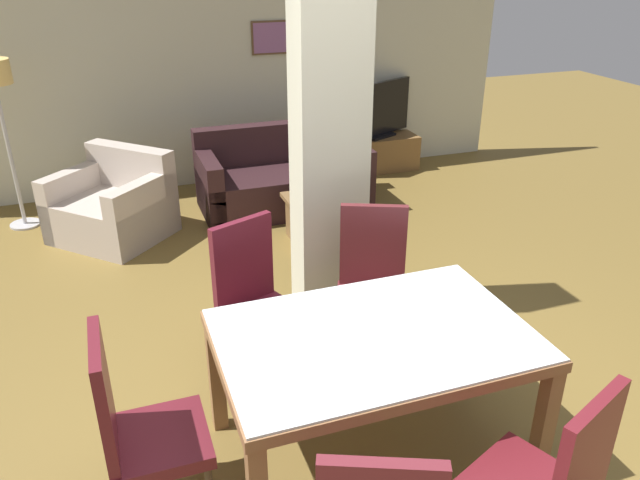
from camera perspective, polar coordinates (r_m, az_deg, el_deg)
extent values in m
plane|color=brown|center=(3.65, 4.53, -18.55)|extent=(18.00, 18.00, 0.00)
cube|color=beige|center=(7.18, -10.54, 15.54)|extent=(7.20, 0.06, 2.70)
cube|color=brown|center=(7.26, -4.51, 17.97)|extent=(0.44, 0.02, 0.36)
cube|color=#8C598C|center=(7.25, -4.49, 17.96)|extent=(0.40, 0.01, 0.32)
cube|color=beige|center=(4.29, 0.87, 9.43)|extent=(0.49, 0.32, 2.70)
cube|color=brown|center=(2.85, 9.11, -14.30)|extent=(1.58, 0.06, 0.06)
cube|color=brown|center=(3.57, 1.77, -4.93)|extent=(1.58, 0.06, 0.06)
cube|color=brown|center=(3.01, -8.62, -11.77)|extent=(0.06, 0.92, 0.06)
cube|color=brown|center=(3.53, 16.35, -6.44)|extent=(0.06, 0.92, 0.06)
cube|color=silver|center=(3.17, 5.00, -8.56)|extent=(1.56, 1.02, 0.01)
cube|color=brown|center=(3.45, 19.80, -15.66)|extent=(0.08, 0.08, 0.70)
cube|color=brown|center=(3.61, -9.45, -12.21)|extent=(0.08, 0.08, 0.70)
cube|color=brown|center=(4.05, 11.70, -7.84)|extent=(0.08, 0.08, 0.70)
cube|color=maroon|center=(2.75, 23.08, -18.09)|extent=(0.42, 0.22, 0.57)
cylinder|color=#45392A|center=(3.35, 16.55, -20.31)|extent=(0.04, 0.04, 0.37)
cube|color=#5A1725|center=(3.95, -5.10, -7.20)|extent=(0.60, 0.60, 0.07)
cube|color=#5A1725|center=(3.94, -7.09, -2.03)|extent=(0.42, 0.21, 0.57)
cylinder|color=#45392A|center=(4.05, -1.15, -9.99)|extent=(0.04, 0.04, 0.37)
cylinder|color=#45392A|center=(3.86, -5.52, -12.13)|extent=(0.04, 0.04, 0.37)
cylinder|color=#45392A|center=(4.30, -4.50, -7.77)|extent=(0.04, 0.04, 0.37)
cylinder|color=#45392A|center=(4.12, -8.74, -9.64)|extent=(0.04, 0.04, 0.37)
cube|color=#571F23|center=(4.11, 4.72, -5.78)|extent=(0.61, 0.61, 0.07)
cube|color=#571F23|center=(4.14, 4.87, -0.49)|extent=(0.42, 0.22, 0.57)
cylinder|color=#45392A|center=(4.08, 7.32, -9.89)|extent=(0.04, 0.04, 0.37)
cylinder|color=#45392A|center=(4.07, 1.91, -9.75)|extent=(0.04, 0.04, 0.37)
cylinder|color=#45392A|center=(4.40, 7.10, -7.04)|extent=(0.04, 0.04, 0.37)
cylinder|color=#45392A|center=(4.39, 2.11, -6.90)|extent=(0.04, 0.04, 0.37)
cube|color=#591922|center=(3.19, -14.48, -17.35)|extent=(0.46, 0.46, 0.07)
cube|color=#591922|center=(2.99, -19.15, -13.34)|extent=(0.05, 0.44, 0.57)
cylinder|color=#45392A|center=(3.49, -11.19, -17.48)|extent=(0.04, 0.04, 0.37)
cylinder|color=#45392A|center=(3.48, -17.68, -18.44)|extent=(0.04, 0.04, 0.37)
cube|color=#301A1E|center=(6.58, -3.30, 4.72)|extent=(1.72, 0.86, 0.42)
cube|color=#301A1E|center=(6.76, -4.22, 8.95)|extent=(1.72, 0.18, 0.40)
cube|color=#301A1E|center=(6.79, 3.04, 6.38)|extent=(0.16, 0.86, 0.64)
cube|color=#301A1E|center=(6.39, -10.08, 4.77)|extent=(0.16, 0.86, 0.64)
cube|color=#BDAFA2|center=(6.20, -18.48, 1.96)|extent=(1.26, 1.27, 0.40)
cube|color=#BDAFA2|center=(6.29, -16.92, 6.43)|extent=(0.79, 0.79, 0.40)
cube|color=#BDAFA2|center=(5.91, -15.81, 2.31)|extent=(0.71, 0.70, 0.62)
cube|color=#BDAFA2|center=(6.44, -21.20, 3.45)|extent=(0.71, 0.70, 0.62)
cube|color=brown|center=(5.76, 0.36, 3.69)|extent=(0.68, 0.55, 0.04)
cube|color=brown|center=(5.84, 0.35, 1.77)|extent=(0.60, 0.47, 0.38)
cylinder|color=#4C2D14|center=(5.52, -0.88, 3.99)|extent=(0.08, 0.08, 0.19)
cylinder|color=#4C2D14|center=(5.48, -0.89, 5.22)|extent=(0.03, 0.03, 0.07)
cylinder|color=#B7B7BC|center=(5.46, -0.90, 5.61)|extent=(0.03, 0.03, 0.01)
cube|color=brown|center=(7.77, 5.40, 7.90)|extent=(0.94, 0.40, 0.42)
cube|color=black|center=(7.70, 5.47, 9.48)|extent=(0.44, 0.35, 0.03)
cube|color=black|center=(7.62, 5.57, 11.88)|extent=(0.91, 0.45, 0.63)
cylinder|color=#B7B7BC|center=(6.87, -25.32, 1.33)|extent=(0.29, 0.29, 0.02)
cylinder|color=#B7B7BC|center=(6.65, -26.43, 6.80)|extent=(0.04, 0.04, 1.37)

